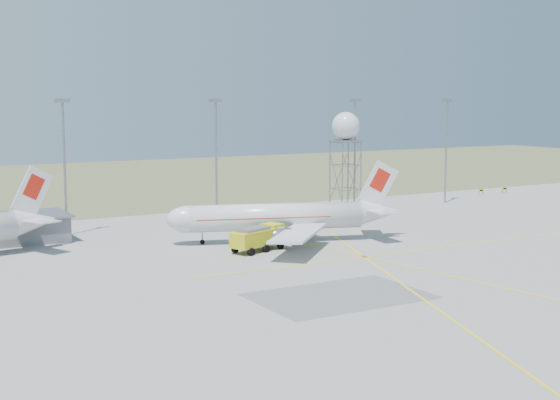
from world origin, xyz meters
TOP-DOWN VIEW (x-y plane):
  - grass_strip at (0.00, 140.00)m, footprint 400.00×120.00m
  - building_grey at (-45.00, 64.00)m, footprint 19.00×10.00m
  - mast_a at (-35.00, 66.00)m, footprint 2.20×0.50m
  - mast_b at (-10.00, 66.00)m, footprint 2.20×0.50m
  - mast_c at (18.00, 66.00)m, footprint 2.20×0.50m
  - mast_d at (40.00, 66.00)m, footprint 2.20×0.50m
  - taxi_sign_near at (55.60, 72.00)m, footprint 1.60×0.17m
  - taxi_sign_far at (62.60, 72.00)m, footprint 1.60×0.17m
  - airliner_main at (-9.82, 45.27)m, footprint 33.23×31.34m
  - radar_tower at (14.97, 64.62)m, footprint 5.01×5.01m
  - fire_truck at (-15.64, 40.71)m, footprint 8.88×5.61m

SIDE VIEW (x-z plane):
  - grass_strip at x=0.00m, z-range 0.00..0.03m
  - taxi_sign_near at x=55.60m, z-range 0.29..1.49m
  - taxi_sign_far at x=62.60m, z-range 0.29..1.49m
  - fire_truck at x=-15.64m, z-range -0.07..3.31m
  - building_grey at x=-45.00m, z-range 0.02..3.92m
  - airliner_main at x=-9.82m, z-range -2.24..9.34m
  - radar_tower at x=14.97m, z-range 1.11..19.26m
  - mast_a at x=-35.00m, z-range 1.82..22.32m
  - mast_b at x=-10.00m, z-range 1.82..22.32m
  - mast_c at x=18.00m, z-range 1.82..22.32m
  - mast_d at x=40.00m, z-range 1.82..22.32m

